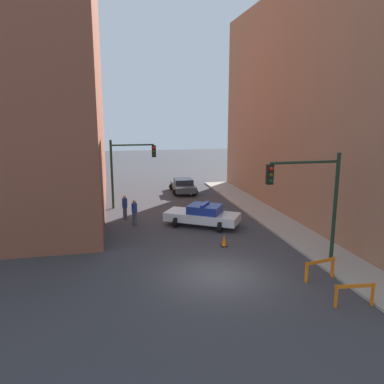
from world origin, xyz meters
The scene contains 12 objects.
ground_plane centered at (0.00, 0.00, 0.00)m, with size 120.00×120.00×0.00m, color #38383D.
sidewalk_right centered at (6.20, 0.00, 0.06)m, with size 2.40×44.00×0.12m.
building_right centered at (13.40, 8.00, 7.85)m, with size 12.00×28.00×15.71m.
traffic_light_near centered at (4.73, 0.37, 3.53)m, with size 3.64×0.35×5.20m.
traffic_light_far centered at (-3.30, 13.43, 3.40)m, with size 3.44×0.35×5.20m.
police_car centered at (1.18, 7.44, 0.72)m, with size 4.96×4.08×1.52m.
parked_car_near centered at (1.93, 17.96, 0.67)m, with size 2.39×4.37×1.31m.
pedestrian_crossing centered at (-3.08, 8.63, 0.86)m, with size 0.46×0.46×1.66m.
pedestrian_corner centered at (-3.64, 10.19, 0.86)m, with size 0.37×0.37×1.66m.
barrier_front centered at (4.22, -3.79, 0.62)m, with size 1.60×0.31×0.90m.
barrier_mid centered at (4.23, -1.38, 0.62)m, with size 1.58×0.44×0.90m.
traffic_cone centered at (1.41, 3.52, 0.32)m, with size 0.36×0.36×0.66m.
Camera 1 is at (-4.43, -15.04, 7.07)m, focal length 35.00 mm.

